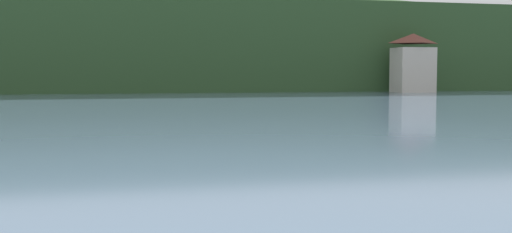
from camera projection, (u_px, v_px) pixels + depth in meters
The scene contains 2 objects.
wooded_hillside at pixel (201, 57), 149.22m from camera, with size 352.00×70.97×36.39m.
shore_building_westcentral at pixel (413, 64), 112.44m from camera, with size 7.13×5.41×10.70m.
Camera 1 is at (-6.62, 25.20, 3.61)m, focal length 43.35 mm.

